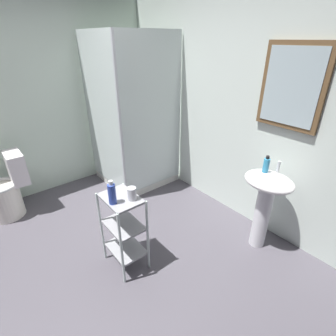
# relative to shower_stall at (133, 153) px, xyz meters

# --- Properties ---
(ground_plane) EXTENTS (4.20, 4.20, 0.02)m
(ground_plane) POSITION_rel_shower_stall_xyz_m (1.20, -1.23, -0.47)
(ground_plane) COLOR #504C55
(wall_back) EXTENTS (4.20, 0.14, 2.50)m
(wall_back) POSITION_rel_shower_stall_xyz_m (1.21, 0.62, 0.79)
(wall_back) COLOR silver
(wall_back) RESTS_ON ground_plane
(wall_left) EXTENTS (0.10, 4.20, 2.50)m
(wall_left) POSITION_rel_shower_stall_xyz_m (-0.65, -1.23, 0.79)
(wall_left) COLOR silver
(wall_left) RESTS_ON ground_plane
(shower_stall) EXTENTS (0.92, 0.92, 2.00)m
(shower_stall) POSITION_rel_shower_stall_xyz_m (0.00, 0.00, 0.00)
(shower_stall) COLOR white
(shower_stall) RESTS_ON ground_plane
(pedestal_sink) EXTENTS (0.46, 0.37, 0.81)m
(pedestal_sink) POSITION_rel_shower_stall_xyz_m (1.88, 0.29, 0.12)
(pedestal_sink) COLOR white
(pedestal_sink) RESTS_ON ground_plane
(sink_faucet) EXTENTS (0.03, 0.03, 0.10)m
(sink_faucet) POSITION_rel_shower_stall_xyz_m (1.88, 0.41, 0.40)
(sink_faucet) COLOR silver
(sink_faucet) RESTS_ON pedestal_sink
(toilet) EXTENTS (0.37, 0.49, 0.76)m
(toilet) POSITION_rel_shower_stall_xyz_m (-0.28, -1.56, -0.15)
(toilet) COLOR white
(toilet) RESTS_ON ground_plane
(storage_cart) EXTENTS (0.38, 0.28, 0.74)m
(storage_cart) POSITION_rel_shower_stall_xyz_m (1.24, -0.89, -0.03)
(storage_cart) COLOR silver
(storage_cart) RESTS_ON ground_plane
(hand_soap_bottle) EXTENTS (0.05, 0.05, 0.16)m
(hand_soap_bottle) POSITION_rel_shower_stall_xyz_m (1.81, 0.31, 0.42)
(hand_soap_bottle) COLOR #389ED1
(hand_soap_bottle) RESTS_ON pedestal_sink
(shampoo_bottle_blue) EXTENTS (0.06, 0.06, 0.20)m
(shampoo_bottle_blue) POSITION_rel_shower_stall_xyz_m (1.28, -0.97, 0.37)
(shampoo_bottle_blue) COLOR #314AB0
(shampoo_bottle_blue) RESTS_ON storage_cart
(rinse_cup) EXTENTS (0.07, 0.07, 0.11)m
(rinse_cup) POSITION_rel_shower_stall_xyz_m (1.33, -0.83, 0.33)
(rinse_cup) COLOR silver
(rinse_cup) RESTS_ON storage_cart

